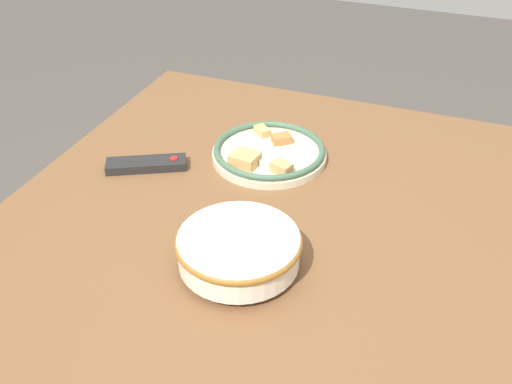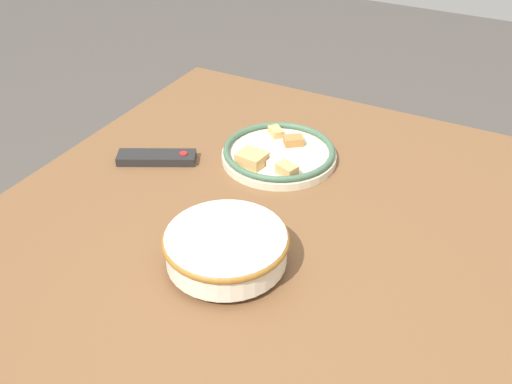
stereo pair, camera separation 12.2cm
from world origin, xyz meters
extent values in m
cube|color=brown|center=(0.00, 0.00, 0.75)|extent=(1.29, 1.06, 0.04)
cylinder|color=brown|center=(0.58, -0.46, 0.36)|extent=(0.06, 0.06, 0.73)
cylinder|color=brown|center=(0.58, 0.46, 0.36)|extent=(0.06, 0.06, 0.73)
cylinder|color=silver|center=(-0.10, -0.01, 0.77)|extent=(0.10, 0.10, 0.01)
cylinder|color=silver|center=(-0.10, -0.01, 0.81)|extent=(0.22, 0.22, 0.06)
cylinder|color=#9E4C1E|center=(-0.10, -0.01, 0.81)|extent=(0.20, 0.20, 0.05)
torus|color=#936023|center=(-0.10, -0.01, 0.83)|extent=(0.23, 0.23, 0.01)
cylinder|color=beige|center=(0.28, 0.07, 0.78)|extent=(0.27, 0.27, 0.02)
torus|color=#42664C|center=(0.28, 0.07, 0.79)|extent=(0.26, 0.26, 0.01)
cube|color=tan|center=(0.20, 0.01, 0.80)|extent=(0.04, 0.05, 0.02)
cube|color=#B2753D|center=(0.33, 0.06, 0.80)|extent=(0.05, 0.05, 0.02)
cube|color=silver|center=(0.22, 0.05, 0.79)|extent=(0.02, 0.04, 0.02)
cube|color=tan|center=(0.21, 0.10, 0.80)|extent=(0.06, 0.07, 0.03)
cube|color=tan|center=(0.35, 0.11, 0.80)|extent=(0.05, 0.05, 0.02)
cube|color=black|center=(0.14, 0.31, 0.78)|extent=(0.13, 0.18, 0.02)
cylinder|color=red|center=(0.17, 0.26, 0.79)|extent=(0.02, 0.02, 0.00)
camera|label=1|loc=(-0.85, -0.33, 1.50)|focal=42.00mm
camera|label=2|loc=(-0.80, -0.44, 1.50)|focal=42.00mm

